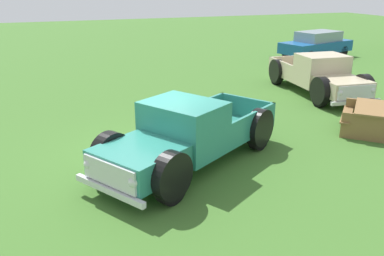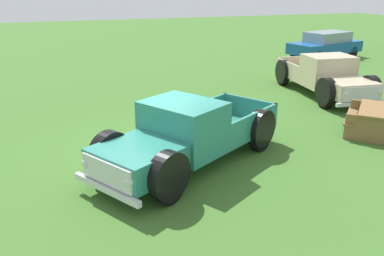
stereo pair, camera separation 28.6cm
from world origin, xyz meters
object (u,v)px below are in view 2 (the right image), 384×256
Objects in this scene: pickup_truck_foreground at (182,137)px; picnic_table at (373,118)px; pickup_truck_behind_left at (328,77)px; sedan_distant_b at (326,44)px.

pickup_truck_foreground is 5.99m from picnic_table.
pickup_truck_behind_left is at bearing 162.24° from picnic_table.
sedan_distant_b is 2.06× the size of picnic_table.
picnic_table is (11.09, -6.35, -0.29)m from sedan_distant_b.
pickup_truck_behind_left is 2.30× the size of picnic_table.
pickup_truck_foreground is at bearing -46.93° from sedan_distant_b.
pickup_truck_foreground is 1.03× the size of pickup_truck_behind_left.
pickup_truck_behind_left is 8.83m from sedan_distant_b.
pickup_truck_behind_left is at bearing 120.90° from pickup_truck_foreground.
picnic_table is (3.89, -1.24, -0.26)m from pickup_truck_behind_left.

